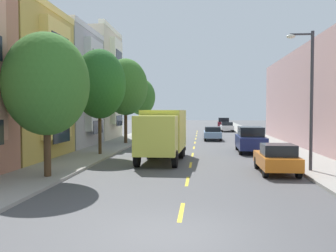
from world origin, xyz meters
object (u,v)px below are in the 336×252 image
at_px(street_tree_third, 125,87).
at_px(parked_wagon_forest, 170,125).
at_px(street_tree_farthest, 141,97).
at_px(delivery_box_truck, 163,132).
at_px(parked_sedan_white, 227,127).
at_px(street_lamp, 309,90).
at_px(street_tree_second, 99,84).
at_px(parked_suv_navy, 250,139).
at_px(parked_suv_burgundy, 224,123).
at_px(parked_hatchback_orange, 277,158).
at_px(moving_sky_sedan, 212,133).
at_px(parked_wagon_silver, 164,128).
at_px(street_tree_nearest, 46,84).
at_px(parked_hatchback_teal, 151,135).

xyz_separation_m(street_tree_third, parked_wagon_forest, (2.17, 24.26, -4.52)).
xyz_separation_m(street_tree_farthest, delivery_box_truck, (4.61, -19.71, -2.90)).
bearing_deg(parked_sedan_white, street_lamp, -87.64).
distance_m(street_tree_second, parked_suv_navy, 11.84).
xyz_separation_m(parked_suv_burgundy, parked_wagon_forest, (-8.59, -5.03, -0.18)).
height_order(street_tree_second, parked_hatchback_orange, street_tree_second).
height_order(street_lamp, delivery_box_truck, street_lamp).
relative_size(street_tree_third, parked_suv_burgundy, 1.61).
bearing_deg(parked_suv_burgundy, moving_sky_sedan, -96.20).
distance_m(parked_wagon_silver, parked_wagon_forest, 7.94).
bearing_deg(street_lamp, delivery_box_truck, 152.82).
height_order(street_tree_farthest, parked_sedan_white, street_tree_farthest).
xyz_separation_m(parked_sedan_white, parked_suv_navy, (-0.13, -27.84, 0.24)).
bearing_deg(parked_wagon_silver, parked_sedan_white, 33.19).
xyz_separation_m(parked_sedan_white, parked_hatchback_orange, (-0.06, -37.27, 0.01)).
xyz_separation_m(street_tree_farthest, parked_wagon_silver, (1.95, 7.49, -3.92)).
xyz_separation_m(street_lamp, moving_sky_sedan, (-4.15, 20.54, -3.41)).
height_order(street_tree_nearest, street_tree_second, street_tree_second).
distance_m(street_tree_second, parked_hatchback_teal, 11.58).
bearing_deg(street_tree_nearest, parked_sedan_white, 74.78).
height_order(street_tree_third, moving_sky_sedan, street_tree_third).
height_order(street_tree_third, parked_sedan_white, street_tree_third).
xyz_separation_m(delivery_box_truck, parked_sedan_white, (6.22, 33.01, -1.08)).
distance_m(street_tree_third, parked_hatchback_teal, 5.35).
bearing_deg(delivery_box_truck, street_tree_second, 156.06).
xyz_separation_m(parked_wagon_forest, moving_sky_sedan, (6.03, -18.57, -0.05)).
distance_m(street_tree_nearest, parked_hatchback_teal, 19.84).
distance_m(street_tree_nearest, parked_suv_navy, 16.40).
relative_size(street_lamp, parked_suv_navy, 1.44).
height_order(parked_wagon_forest, moving_sky_sedan, parked_wagon_forest).
xyz_separation_m(street_tree_third, parked_hatchback_orange, (10.77, -15.14, -4.57)).
bearing_deg(street_tree_second, parked_wagon_forest, 86.24).
height_order(parked_suv_burgundy, parked_suv_navy, same).
bearing_deg(parked_wagon_forest, street_tree_farthest, -98.03).
bearing_deg(street_tree_nearest, street_tree_third, 90.00).
distance_m(street_tree_second, delivery_box_truck, 5.94).
bearing_deg(street_tree_third, moving_sky_sedan, 34.72).
xyz_separation_m(delivery_box_truck, parked_suv_navy, (6.10, 5.17, -0.84)).
distance_m(parked_wagon_forest, parked_suv_navy, 31.15).
relative_size(street_tree_farthest, parked_hatchback_orange, 1.67).
distance_m(street_tree_farthest, parked_wagon_forest, 16.06).
xyz_separation_m(street_tree_nearest, parked_wagon_silver, (1.95, 33.99, -3.54)).
relative_size(street_tree_second, parked_suv_burgundy, 1.49).
xyz_separation_m(street_lamp, parked_hatchback_orange, (-1.58, -0.28, -3.41)).
height_order(street_tree_nearest, street_tree_third, street_tree_third).
distance_m(delivery_box_truck, parked_hatchback_orange, 7.57).
bearing_deg(parked_sedan_white, street_tree_second, -109.28).
relative_size(street_tree_farthest, delivery_box_truck, 0.93).
distance_m(parked_suv_burgundy, parked_wagon_forest, 9.96).
bearing_deg(street_lamp, street_tree_second, 154.01).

